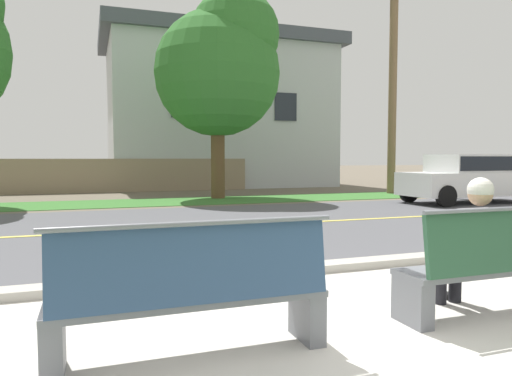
# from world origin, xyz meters

# --- Properties ---
(ground_plane) EXTENTS (140.00, 140.00, 0.00)m
(ground_plane) POSITION_xyz_m (0.00, 8.00, 0.00)
(ground_plane) COLOR #665B4C
(sidewalk_pavement) EXTENTS (44.00, 3.60, 0.01)m
(sidewalk_pavement) POSITION_xyz_m (0.00, 0.40, 0.01)
(sidewalk_pavement) COLOR beige
(sidewalk_pavement) RESTS_ON ground_plane
(curb_edge) EXTENTS (44.00, 0.30, 0.11)m
(curb_edge) POSITION_xyz_m (0.00, 2.35, 0.06)
(curb_edge) COLOR #ADA89E
(curb_edge) RESTS_ON ground_plane
(street_asphalt) EXTENTS (52.00, 8.00, 0.01)m
(street_asphalt) POSITION_xyz_m (0.00, 6.50, 0.00)
(street_asphalt) COLOR #515156
(street_asphalt) RESTS_ON ground_plane
(road_centre_line) EXTENTS (48.00, 0.14, 0.01)m
(road_centre_line) POSITION_xyz_m (0.00, 6.50, 0.01)
(road_centre_line) COLOR #E0CC4C
(road_centre_line) RESTS_ON ground_plane
(far_verge_grass) EXTENTS (48.00, 2.80, 0.02)m
(far_verge_grass) POSITION_xyz_m (0.00, 12.39, 0.01)
(far_verge_grass) COLOR #38702D
(far_verge_grass) RESTS_ON ground_plane
(bench_left) EXTENTS (1.96, 0.48, 1.01)m
(bench_left) POSITION_xyz_m (-1.40, 0.34, 0.46)
(bench_left) COLOR slate
(bench_left) RESTS_ON ground_plane
(bench_right) EXTENTS (1.96, 0.48, 1.01)m
(bench_right) POSITION_xyz_m (1.40, 0.34, 0.46)
(bench_right) COLOR slate
(bench_right) RESTS_ON ground_plane
(seated_person_grey) EXTENTS (0.52, 0.68, 1.25)m
(seated_person_grey) POSITION_xyz_m (1.21, 0.51, 0.68)
(seated_person_grey) COLOR black
(seated_person_grey) RESTS_ON ground_plane
(car_white_near) EXTENTS (4.30, 1.86, 1.54)m
(car_white_near) POSITION_xyz_m (9.25, 8.90, 0.85)
(car_white_near) COLOR silver
(car_white_near) RESTS_ON ground_plane
(shade_tree_left) EXTENTS (4.37, 4.37, 7.21)m
(shade_tree_left) POSITION_xyz_m (2.34, 13.10, 4.68)
(shade_tree_left) COLOR brown
(shade_tree_left) RESTS_ON ground_plane
(palm_tree_tall) EXTENTS (2.09, 1.98, 9.22)m
(palm_tree_tall) POSITION_xyz_m (9.34, 13.06, 7.36)
(palm_tree_tall) COLOR brown
(palm_tree_tall) RESTS_ON ground_plane
(garden_wall) EXTENTS (13.00, 0.36, 1.40)m
(garden_wall) POSITION_xyz_m (-1.88, 17.67, 0.70)
(garden_wall) COLOR gray
(garden_wall) RESTS_ON ground_plane
(house_across_street) EXTENTS (11.60, 6.91, 7.57)m
(house_across_street) POSITION_xyz_m (4.27, 20.87, 3.83)
(house_across_street) COLOR #B7BCC1
(house_across_street) RESTS_ON ground_plane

